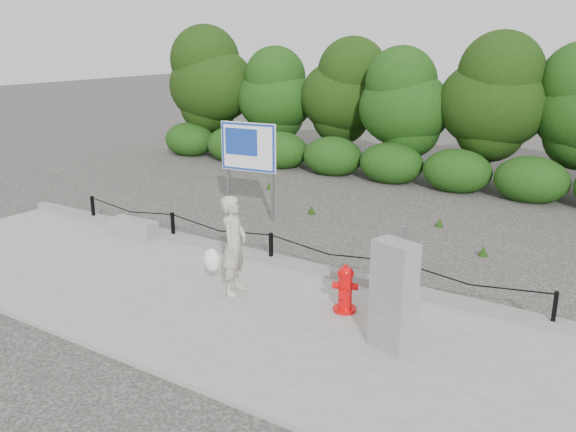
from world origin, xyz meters
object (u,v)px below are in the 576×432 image
(utility_cabinet, at_px, (394,296))
(fire_hydrant, at_px, (345,289))
(pedestrian, at_px, (232,246))
(concrete_block, at_px, (134,228))
(advertising_sign, at_px, (248,151))

(utility_cabinet, bearing_deg, fire_hydrant, 165.83)
(fire_hydrant, bearing_deg, pedestrian, 169.01)
(pedestrian, distance_m, utility_cabinet, 3.02)
(concrete_block, height_order, utility_cabinet, utility_cabinet)
(utility_cabinet, relative_size, advertising_sign, 0.74)
(utility_cabinet, bearing_deg, concrete_block, -174.91)
(fire_hydrant, relative_size, pedestrian, 0.46)
(fire_hydrant, relative_size, advertising_sign, 0.34)
(fire_hydrant, xyz_separation_m, pedestrian, (-1.91, -0.36, 0.45))
(fire_hydrant, bearing_deg, concrete_block, 149.72)
(concrete_block, bearing_deg, fire_hydrant, -8.74)
(fire_hydrant, xyz_separation_m, advertising_sign, (-4.46, 3.54, 1.17))
(fire_hydrant, bearing_deg, advertising_sign, 120.04)
(concrete_block, bearing_deg, utility_cabinet, -13.05)
(pedestrian, height_order, concrete_block, pedestrian)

